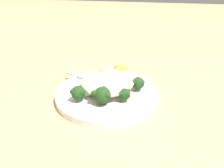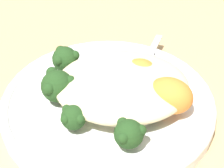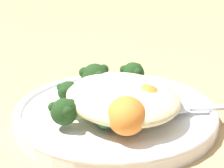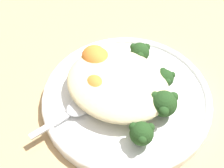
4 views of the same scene
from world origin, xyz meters
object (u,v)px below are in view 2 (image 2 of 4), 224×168
at_px(broccoli_stalk_1, 65,87).
at_px(kale_tuft, 146,106).
at_px(broccoli_stalk_0, 80,67).
at_px(sweet_potato_chunk_1, 170,95).
at_px(sweet_potato_chunk_2, 166,97).
at_px(spoon, 145,63).
at_px(plate, 108,103).
at_px(broccoli_stalk_3, 128,121).
at_px(quinoa_mound, 122,85).
at_px(sweet_potato_chunk_0, 140,73).
at_px(broccoli_stalk_2, 89,109).

bearing_deg(broccoli_stalk_1, kale_tuft, 155.17).
height_order(broccoli_stalk_0, kale_tuft, broccoli_stalk_0).
xyz_separation_m(sweet_potato_chunk_1, sweet_potato_chunk_2, (0.00, 0.00, -0.00)).
xyz_separation_m(sweet_potato_chunk_1, spoon, (0.02, -0.09, -0.02)).
relative_size(plate, broccoli_stalk_3, 2.22).
xyz_separation_m(broccoli_stalk_0, broccoli_stalk_1, (0.02, 0.05, 0.00)).
height_order(quinoa_mound, spoon, quinoa_mound).
relative_size(broccoli_stalk_3, kale_tuft, 2.71).
relative_size(sweet_potato_chunk_2, spoon, 0.46).
distance_m(quinoa_mound, spoon, 0.08).
bearing_deg(spoon, broccoli_stalk_1, 143.89).
relative_size(kale_tuft, spoon, 0.41).
xyz_separation_m(plate, quinoa_mound, (-0.02, -0.00, 0.03)).
height_order(broccoli_stalk_1, sweet_potato_chunk_0, broccoli_stalk_1).
height_order(plate, sweet_potato_chunk_1, sweet_potato_chunk_1).
distance_m(plate, sweet_potato_chunk_0, 0.06).
relative_size(plate, broccoli_stalk_2, 3.01).
bearing_deg(plate, broccoli_stalk_3, 112.02).
distance_m(broccoli_stalk_3, sweet_potato_chunk_0, 0.08).
bearing_deg(sweet_potato_chunk_1, sweet_potato_chunk_0, -55.49).
bearing_deg(broccoli_stalk_2, plate, -165.35).
relative_size(quinoa_mound, broccoli_stalk_0, 1.46).
bearing_deg(broccoli_stalk_1, plate, 174.94).
distance_m(broccoli_stalk_2, sweet_potato_chunk_1, 0.10).
distance_m(sweet_potato_chunk_0, sweet_potato_chunk_1, 0.06).
height_order(broccoli_stalk_2, sweet_potato_chunk_1, sweet_potato_chunk_1).
distance_m(plate, broccoli_stalk_1, 0.06).
relative_size(broccoli_stalk_1, broccoli_stalk_3, 0.94).
xyz_separation_m(broccoli_stalk_1, sweet_potato_chunk_2, (-0.12, 0.02, 0.00)).
bearing_deg(sweet_potato_chunk_1, spoon, -76.36).
bearing_deg(broccoli_stalk_2, broccoli_stalk_3, 110.00).
height_order(broccoli_stalk_1, spoon, broccoli_stalk_1).
bearing_deg(quinoa_mound, spoon, -117.15).
relative_size(broccoli_stalk_3, spoon, 1.11).
bearing_deg(sweet_potato_chunk_1, plate, -16.90).
bearing_deg(quinoa_mound, broccoli_stalk_0, -38.86).
bearing_deg(quinoa_mound, broccoli_stalk_2, 43.45).
relative_size(broccoli_stalk_0, sweet_potato_chunk_2, 2.26).
relative_size(quinoa_mound, broccoli_stalk_2, 1.84).
height_order(broccoli_stalk_3, spoon, broccoli_stalk_3).
relative_size(broccoli_stalk_2, sweet_potato_chunk_1, 1.60).
bearing_deg(sweet_potato_chunk_0, kale_tuft, 93.47).
height_order(broccoli_stalk_1, sweet_potato_chunk_1, sweet_potato_chunk_1).
height_order(broccoli_stalk_0, sweet_potato_chunk_1, sweet_potato_chunk_1).
height_order(broccoli_stalk_0, broccoli_stalk_3, broccoli_stalk_0).
height_order(broccoli_stalk_0, sweet_potato_chunk_2, sweet_potato_chunk_2).
height_order(quinoa_mound, broccoli_stalk_3, quinoa_mound).
bearing_deg(broccoli_stalk_0, spoon, -134.12).
bearing_deg(broccoli_stalk_1, sweet_potato_chunk_0, -172.05).
xyz_separation_m(broccoli_stalk_0, spoon, (-0.09, -0.02, -0.01)).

